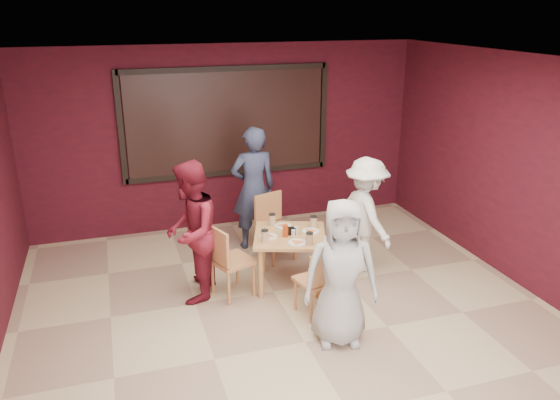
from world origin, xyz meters
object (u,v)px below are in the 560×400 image
object	(u,v)px
chair_right	(346,242)
diner_right	(366,215)
chair_left	(227,258)
dining_table	(290,240)
diner_left	(191,232)
diner_front	(341,273)
chair_back	(273,223)
diner_back	(253,188)
chair_front	(319,278)

from	to	relation	value
chair_right	diner_right	distance (m)	0.43
chair_left	diner_right	distance (m)	1.91
chair_right	chair_left	bearing A→B (deg)	-175.78
dining_table	diner_right	xyz separation A→B (m)	(1.07, 0.12, 0.16)
diner_right	diner_left	bearing A→B (deg)	84.43
chair_left	diner_front	xyz separation A→B (m)	(0.91, -1.24, 0.26)
chair_back	chair_left	distance (m)	1.22
chair_left	diner_front	world-z (taller)	diner_front
diner_left	diner_front	bearing A→B (deg)	64.86
diner_back	diner_right	size ratio (longest dim) A/B	1.16
diner_back	diner_left	bearing A→B (deg)	47.08
chair_right	diner_back	world-z (taller)	diner_back
chair_right	diner_back	size ratio (longest dim) A/B	0.45
diner_front	chair_left	bearing A→B (deg)	140.98
chair_front	diner_left	distance (m)	1.58
diner_right	chair_left	bearing A→B (deg)	88.60
dining_table	diner_front	world-z (taller)	diner_front
chair_front	diner_left	size ratio (longest dim) A/B	0.49
chair_front	diner_back	size ratio (longest dim) A/B	0.47
chair_front	diner_front	distance (m)	0.59
chair_front	chair_back	bearing A→B (deg)	91.17
chair_right	diner_right	bearing A→B (deg)	13.61
chair_back	diner_back	xyz separation A→B (m)	(-0.16, 0.44, 0.37)
chair_front	chair_left	distance (m)	1.15
diner_back	diner_left	size ratio (longest dim) A/B	1.05
dining_table	diner_left	xyz separation A→B (m)	(-1.19, 0.06, 0.24)
diner_back	chair_back	bearing A→B (deg)	108.74
chair_left	diner_left	size ratio (longest dim) A/B	0.54
dining_table	diner_front	bearing A→B (deg)	-85.64
chair_right	diner_front	world-z (taller)	diner_front
chair_front	chair_right	xyz separation A→B (m)	(0.71, 0.85, -0.02)
dining_table	diner_back	size ratio (longest dim) A/B	0.62
chair_left	diner_left	bearing A→B (deg)	161.86
diner_back	diner_left	world-z (taller)	diner_back
diner_back	chair_right	bearing A→B (deg)	125.90
chair_right	diner_left	distance (m)	2.02
chair_right	diner_left	xyz separation A→B (m)	(-1.98, 0.01, 0.39)
diner_back	diner_right	xyz separation A→B (m)	(1.19, -1.14, -0.12)
chair_front	diner_right	distance (m)	1.39
chair_back	diner_front	world-z (taller)	diner_front
diner_front	diner_right	world-z (taller)	diner_front
dining_table	diner_left	bearing A→B (deg)	177.19
diner_right	diner_back	bearing A→B (deg)	39.29
dining_table	diner_right	world-z (taller)	diner_right
chair_right	diner_front	distance (m)	1.55
chair_front	diner_right	bearing A→B (deg)	42.60
dining_table	diner_right	size ratio (longest dim) A/B	0.72
dining_table	chair_back	bearing A→B (deg)	87.35
diner_front	diner_back	bearing A→B (deg)	109.60
chair_front	chair_right	world-z (taller)	chair_front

